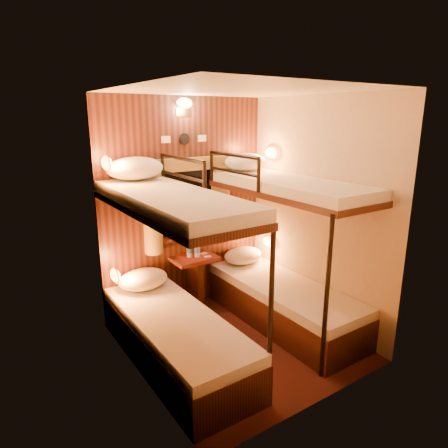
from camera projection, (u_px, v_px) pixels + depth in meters
floor at (238, 343)px, 3.98m from camera, size 2.10×2.10×0.00m
ceiling at (240, 90)px, 3.36m from camera, size 2.10×2.10×0.00m
wall_back at (185, 206)px, 4.51m from camera, size 2.40×0.00×2.40m
wall_front at (325, 260)px, 2.83m from camera, size 2.40×0.00×2.40m
wall_left at (136, 246)px, 3.14m from camera, size 0.00×2.40×2.40m
wall_right at (316, 213)px, 4.21m from camera, size 0.00×2.40×2.40m
back_panel at (185, 207)px, 4.50m from camera, size 2.00×0.03×2.40m
bunk_left at (174, 305)px, 3.55m from camera, size 0.72×1.90×1.82m
bunk_right at (284, 275)px, 4.24m from camera, size 0.72×1.90×1.82m
window at (187, 209)px, 4.48m from camera, size 1.00×0.12×0.79m
curtains at (188, 202)px, 4.43m from camera, size 1.10×0.22×1.00m
back_fixtures at (184, 110)px, 4.20m from camera, size 0.54×0.09×0.48m
reading_lamps at (200, 209)px, 4.22m from camera, size 2.00×0.20×1.25m
table at (195, 276)px, 4.56m from camera, size 0.50×0.34×0.66m
bottle_left at (189, 249)px, 4.47m from camera, size 0.07×0.07×0.23m
bottle_right at (197, 249)px, 4.48m from camera, size 0.06×0.06×0.22m
sachet_a at (208, 257)px, 4.50m from camera, size 0.10×0.08×0.01m
sachet_b at (204, 253)px, 4.61m from camera, size 0.09×0.08×0.01m
pillow_lower_left at (143, 279)px, 4.12m from camera, size 0.52×0.37×0.20m
pillow_lower_right at (243, 255)px, 4.84m from camera, size 0.49×0.35×0.19m
pillow_upper_left at (135, 168)px, 3.86m from camera, size 0.56×0.40×0.22m
pillow_upper_right at (245, 162)px, 4.52m from camera, size 0.51×0.36×0.20m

